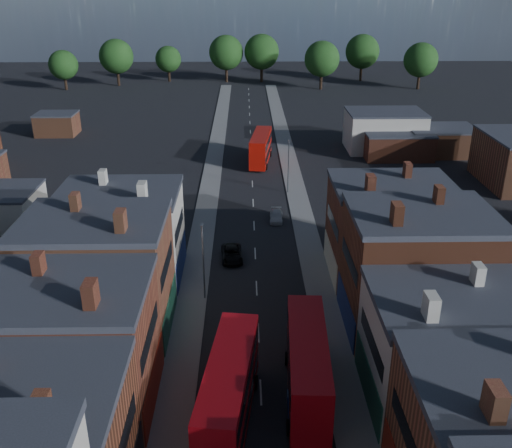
{
  "coord_description": "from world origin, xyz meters",
  "views": [
    {
      "loc": [
        -1.05,
        -19.16,
        29.63
      ],
      "look_at": [
        0.0,
        35.02,
        5.92
      ],
      "focal_mm": 40.0,
      "sensor_mm": 36.0,
      "label": 1
    }
  ],
  "objects_px": {
    "car_1": "(296,407)",
    "car_3": "(276,216)",
    "bus_0": "(229,391)",
    "ped_3": "(323,350)",
    "bus_1": "(307,366)",
    "bus_2": "(261,147)",
    "car_2": "(232,254)"
  },
  "relations": [
    {
      "from": "car_3",
      "to": "ped_3",
      "type": "relative_size",
      "value": 2.26
    },
    {
      "from": "bus_0",
      "to": "bus_2",
      "type": "relative_size",
      "value": 1.06
    },
    {
      "from": "bus_0",
      "to": "ped_3",
      "type": "distance_m",
      "value": 10.67
    },
    {
      "from": "car_1",
      "to": "bus_1",
      "type": "bearing_deg",
      "value": 64.3
    },
    {
      "from": "bus_2",
      "to": "car_2",
      "type": "relative_size",
      "value": 2.42
    },
    {
      "from": "car_1",
      "to": "car_3",
      "type": "relative_size",
      "value": 0.85
    },
    {
      "from": "car_2",
      "to": "ped_3",
      "type": "relative_size",
      "value": 2.74
    },
    {
      "from": "car_1",
      "to": "bus_0",
      "type": "bearing_deg",
      "value": -167.07
    },
    {
      "from": "ped_3",
      "to": "car_3",
      "type": "bearing_deg",
      "value": -13.82
    },
    {
      "from": "bus_1",
      "to": "ped_3",
      "type": "relative_size",
      "value": 6.91
    },
    {
      "from": "bus_2",
      "to": "car_3",
      "type": "xyz_separation_m",
      "value": [
        1.36,
        -25.11,
        -2.13
      ]
    },
    {
      "from": "bus_2",
      "to": "ped_3",
      "type": "height_order",
      "value": "bus_2"
    },
    {
      "from": "bus_0",
      "to": "ped_3",
      "type": "xyz_separation_m",
      "value": [
        7.64,
        7.2,
        -1.88
      ]
    },
    {
      "from": "bus_0",
      "to": "car_3",
      "type": "bearing_deg",
      "value": 89.29
    },
    {
      "from": "bus_2",
      "to": "car_1",
      "type": "bearing_deg",
      "value": -81.62
    },
    {
      "from": "car_2",
      "to": "ped_3",
      "type": "distance_m",
      "value": 20.32
    },
    {
      "from": "bus_1",
      "to": "bus_2",
      "type": "bearing_deg",
      "value": 94.84
    },
    {
      "from": "bus_1",
      "to": "bus_2",
      "type": "height_order",
      "value": "bus_1"
    },
    {
      "from": "bus_0",
      "to": "car_1",
      "type": "height_order",
      "value": "bus_0"
    },
    {
      "from": "ped_3",
      "to": "bus_1",
      "type": "bearing_deg",
      "value": 139.12
    },
    {
      "from": "ped_3",
      "to": "bus_0",
      "type": "bearing_deg",
      "value": 114.97
    },
    {
      "from": "bus_1",
      "to": "car_1",
      "type": "distance_m",
      "value": 3.1
    },
    {
      "from": "bus_0",
      "to": "car_1",
      "type": "relative_size",
      "value": 3.66
    },
    {
      "from": "car_1",
      "to": "bus_2",
      "type": "bearing_deg",
      "value": 92.88
    },
    {
      "from": "bus_0",
      "to": "car_1",
      "type": "bearing_deg",
      "value": 18.31
    },
    {
      "from": "bus_0",
      "to": "ped_3",
      "type": "relative_size",
      "value": 7.06
    },
    {
      "from": "bus_0",
      "to": "car_2",
      "type": "xyz_separation_m",
      "value": [
        -0.32,
        25.9,
        -2.21
      ]
    },
    {
      "from": "car_1",
      "to": "car_2",
      "type": "height_order",
      "value": "car_2"
    },
    {
      "from": "bus_2",
      "to": "car_1",
      "type": "height_order",
      "value": "bus_2"
    },
    {
      "from": "car_2",
      "to": "car_3",
      "type": "bearing_deg",
      "value": 59.01
    },
    {
      "from": "car_3",
      "to": "bus_0",
      "type": "bearing_deg",
      "value": -95.14
    },
    {
      "from": "bus_2",
      "to": "bus_1",
      "type": "bearing_deg",
      "value": -80.66
    }
  ]
}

